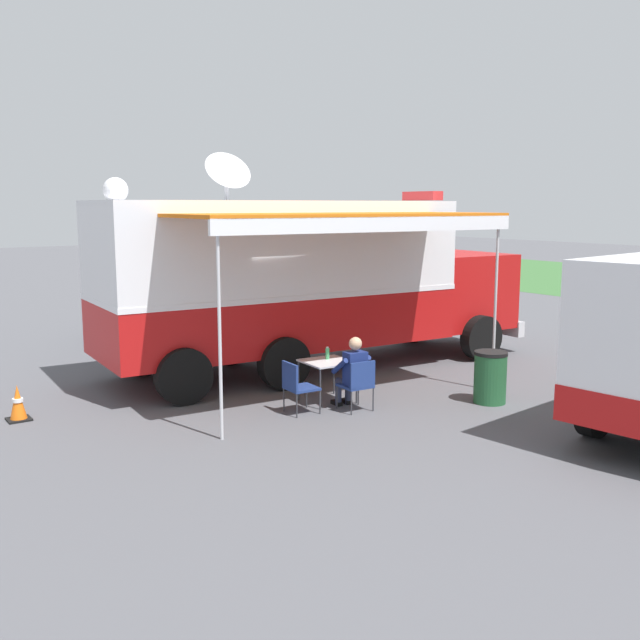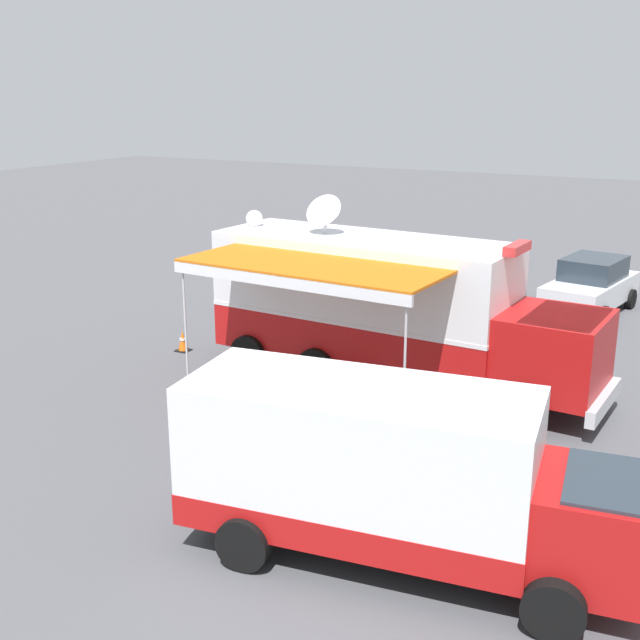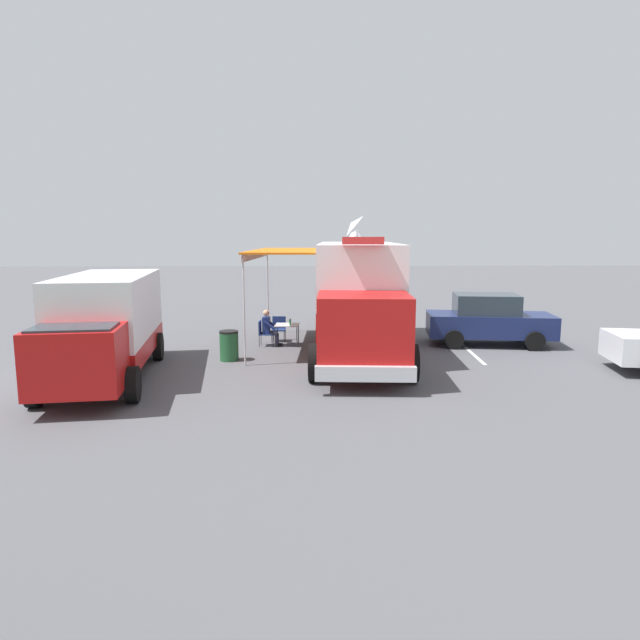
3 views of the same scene
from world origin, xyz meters
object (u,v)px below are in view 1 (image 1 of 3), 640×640
(folding_table, at_px, (327,364))
(folding_chair_beside_table, at_px, (296,383))
(water_bottle, at_px, (327,353))
(seated_responder, at_px, (352,371))
(folding_chair_at_table, at_px, (358,381))
(car_far_corner, at_px, (238,282))
(trash_bin, at_px, (490,377))
(command_truck, at_px, (310,277))
(car_behind_truck, at_px, (171,306))
(traffic_cone, at_px, (18,403))

(folding_table, height_order, folding_chair_beside_table, folding_chair_beside_table)
(water_bottle, xyz_separation_m, seated_responder, (0.72, -0.00, -0.18))
(folding_chair_at_table, bearing_deg, seated_responder, 176.54)
(seated_responder, xyz_separation_m, car_far_corner, (-11.82, 4.22, 0.23))
(trash_bin, bearing_deg, water_bottle, -129.07)
(command_truck, height_order, seated_responder, command_truck)
(folding_chair_at_table, height_order, folding_chair_beside_table, same)
(command_truck, distance_m, folding_chair_beside_table, 3.62)
(car_behind_truck, bearing_deg, folding_chair_at_table, -0.00)
(command_truck, relative_size, water_bottle, 42.95)
(car_far_corner, bearing_deg, water_bottle, -20.80)
(water_bottle, bearing_deg, seated_responder, -0.07)
(seated_responder, relative_size, car_far_corner, 0.28)
(folding_chair_beside_table, relative_size, car_behind_truck, 0.20)
(car_behind_truck, bearing_deg, car_far_corner, 135.17)
(trash_bin, height_order, traffic_cone, trash_bin)
(seated_responder, xyz_separation_m, car_behind_truck, (-7.57, -0.01, 0.23))
(car_far_corner, bearing_deg, traffic_cone, -44.14)
(folding_chair_beside_table, bearing_deg, car_far_corner, 155.94)
(folding_chair_beside_table, bearing_deg, car_behind_truck, 172.80)
(water_bottle, xyz_separation_m, trash_bin, (1.79, 2.21, -0.38))
(folding_chair_at_table, xyz_separation_m, car_behind_truck, (-7.76, 0.00, 0.37))
(command_truck, bearing_deg, trash_bin, 15.38)
(seated_responder, relative_size, car_behind_truck, 0.28)
(folding_table, height_order, folding_chair_at_table, folding_chair_at_table)
(folding_table, xyz_separation_m, seated_responder, (0.61, 0.08, -0.02))
(command_truck, bearing_deg, car_behind_truck, -166.43)
(folding_table, distance_m, folding_chair_beside_table, 0.92)
(folding_chair_beside_table, distance_m, traffic_cone, 4.48)
(folding_chair_at_table, height_order, trash_bin, trash_bin)
(folding_table, xyz_separation_m, car_far_corner, (-11.21, 4.30, 0.21))
(water_bottle, bearing_deg, traffic_cone, -110.58)
(water_bottle, distance_m, folding_chair_beside_table, 1.07)
(car_far_corner, bearing_deg, trash_bin, -8.86)
(traffic_cone, height_order, car_far_corner, car_far_corner)
(traffic_cone, distance_m, car_far_corner, 12.96)
(folding_chair_at_table, height_order, car_far_corner, car_far_corner)
(car_behind_truck, height_order, car_far_corner, same)
(folding_table, bearing_deg, trash_bin, 53.72)
(trash_bin, height_order, car_far_corner, car_far_corner)
(water_bottle, bearing_deg, car_far_corner, 159.20)
(folding_chair_beside_table, distance_m, seated_responder, 0.98)
(trash_bin, relative_size, traffic_cone, 1.57)
(water_bottle, relative_size, trash_bin, 0.25)
(folding_chair_at_table, distance_m, car_behind_truck, 7.76)
(command_truck, relative_size, seated_responder, 7.70)
(seated_responder, bearing_deg, trash_bin, 64.17)
(folding_chair_beside_table, distance_m, car_behind_truck, 7.34)
(traffic_cone, bearing_deg, car_far_corner, 135.86)
(water_bottle, bearing_deg, command_truck, 153.03)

